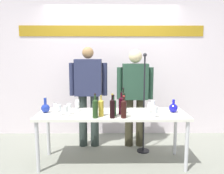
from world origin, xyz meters
The scene contains 24 objects.
ground_plane centered at (0.00, 0.00, 0.00)m, with size 10.00×10.00×0.00m, color gray.
back_wall centered at (0.00, 1.31, 1.50)m, with size 4.98×0.11×3.00m.
display_table centered at (0.00, 0.00, 0.68)m, with size 2.12×0.65×0.75m.
decanter_blue_left centered at (-0.96, 0.04, 0.82)m, with size 0.12×0.12×0.21m.
decanter_blue_right centered at (0.89, 0.04, 0.81)m, with size 0.12×0.12×0.19m.
presenter_left centered at (-0.39, 0.64, 0.98)m, with size 0.64×0.22×1.70m.
presenter_right centered at (0.39, 0.64, 0.95)m, with size 0.62×0.22×1.65m.
wine_bottle_0 centered at (-0.15, -0.17, 0.87)m, with size 0.07×0.07×0.29m.
wine_bottle_1 centered at (0.00, -0.26, 0.88)m, with size 0.07×0.07×0.33m.
wine_bottle_2 centered at (0.15, -0.26, 0.88)m, with size 0.07×0.07×0.30m.
wine_bottle_3 centered at (-0.23, -0.25, 0.88)m, with size 0.07×0.07×0.32m.
wine_bottle_4 centered at (0.13, -0.07, 0.88)m, with size 0.08×0.08×0.32m.
wine_bottle_5 centered at (0.17, 0.25, 0.89)m, with size 0.07×0.07×0.33m.
wine_bottle_6 centered at (0.02, -0.15, 0.87)m, with size 0.07×0.07×0.29m.
wine_glass_left_0 centered at (-0.53, 0.26, 0.85)m, with size 0.06×0.06×0.14m.
wine_glass_left_1 centered at (-0.60, -0.06, 0.85)m, with size 0.06×0.06×0.15m.
wine_glass_left_2 centered at (-0.62, -0.20, 0.85)m, with size 0.07×0.07×0.15m.
wine_glass_left_3 centered at (-0.73, -0.14, 0.86)m, with size 0.07×0.07×0.15m.
wine_glass_left_4 centered at (-0.82, 0.04, 0.84)m, with size 0.06×0.06×0.13m.
wine_glass_left_5 centered at (-0.51, 0.08, 0.85)m, with size 0.06×0.06×0.15m.
wine_glass_right_0 centered at (0.54, 0.01, 0.86)m, with size 0.07×0.07×0.15m.
wine_glass_right_1 centered at (0.57, -0.23, 0.84)m, with size 0.07×0.07×0.15m.
wine_glass_right_2 centered at (0.61, 0.15, 0.85)m, with size 0.06×0.06×0.15m.
microphone_stand centered at (0.51, 0.38, 0.54)m, with size 0.20×0.20×1.60m.
Camera 1 is at (-0.03, -3.23, 1.59)m, focal length 37.22 mm.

